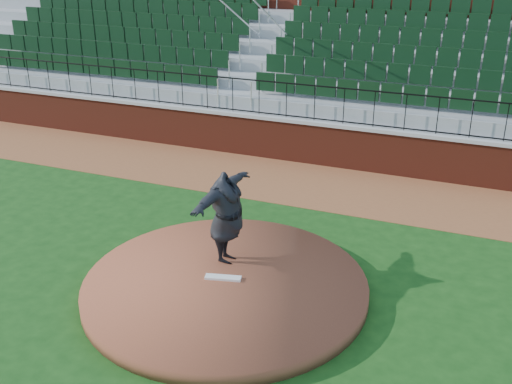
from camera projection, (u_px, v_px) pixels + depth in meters
ground at (227, 281)px, 11.94m from camera, size 90.00×90.00×0.00m
warning_track at (310, 183)px, 16.54m from camera, size 34.00×3.20×0.01m
field_wall at (327, 145)px, 17.67m from camera, size 34.00×0.35×1.20m
wall_cap at (328, 123)px, 17.42m from camera, size 34.00×0.45×0.10m
wall_railing at (329, 105)px, 17.20m from camera, size 34.00×0.05×1.00m
seating_stands at (353, 68)px, 19.32m from camera, size 34.00×5.10×4.60m
concourse_wall at (373, 40)px, 21.53m from camera, size 34.00×0.50×5.50m
pitchers_mound at (225, 286)px, 11.53m from camera, size 5.36×5.36×0.25m
pitching_rubber at (223, 278)px, 11.53m from camera, size 0.71×0.33×0.05m
pitcher at (227, 217)px, 11.81m from camera, size 0.68×2.34×1.90m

